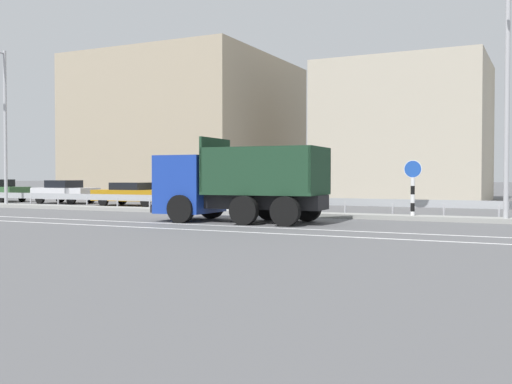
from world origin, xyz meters
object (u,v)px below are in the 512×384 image
street_lamp_0 (2,120)px  parked_car_3 (133,194)px  dump_truck (221,188)px  parked_car_4 (227,194)px  street_lamp_1 (507,74)px  parked_car_2 (65,192)px  median_road_sign (413,189)px

street_lamp_0 → parked_car_3: (5.28, 4.68, -4.13)m
dump_truck → parked_car_3: size_ratio=1.38×
street_lamp_0 → parked_car_4: street_lamp_0 is taller
dump_truck → street_lamp_1: bearing=-72.8°
street_lamp_0 → parked_car_2: (-0.37, 5.12, -4.09)m
parked_car_3 → street_lamp_1: bearing=73.5°
median_road_sign → parked_car_2: (-22.68, 4.78, -0.49)m
dump_truck → street_lamp_1: (9.86, 3.65, 4.19)m
median_road_sign → parked_car_4: bearing=157.2°
parked_car_3 → street_lamp_0: bearing=-52.2°
median_road_sign → parked_car_2: size_ratio=0.59×
dump_truck → parked_car_3: bearing=48.9°
parked_car_3 → median_road_sign: bearing=71.9°
parked_car_2 → parked_car_4: 11.82m
dump_truck → parked_car_3: 13.44m
parked_car_3 → parked_car_4: parked_car_4 is taller
dump_truck → parked_car_2: size_ratio=1.62×
street_lamp_0 → dump_truck: bearing=-12.7°
street_lamp_1 → parked_car_2: (-26.10, 5.05, -4.71)m
dump_truck → street_lamp_1: street_lamp_1 is taller
street_lamp_1 → dump_truck: bearing=-159.7°
dump_truck → parked_car_4: 9.59m
median_road_sign → street_lamp_1: street_lamp_1 is taller
dump_truck → median_road_sign: 7.54m
dump_truck → street_lamp_0: (-15.87, 3.59, 3.57)m
dump_truck → parked_car_2: 18.43m
parked_car_2 → street_lamp_1: bearing=75.9°
median_road_sign → dump_truck: bearing=-148.6°
dump_truck → street_lamp_0: 16.65m
median_road_sign → street_lamp_0: street_lamp_0 is taller
parked_car_3 → parked_car_4: 6.17m
street_lamp_1 → parked_car_4: 15.79m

